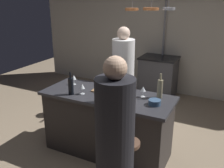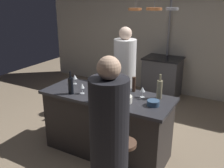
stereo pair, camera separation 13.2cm
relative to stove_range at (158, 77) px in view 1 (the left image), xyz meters
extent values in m
plane|color=gray|center=(0.00, -2.45, -0.45)|extent=(9.00, 9.00, 0.00)
cube|color=beige|center=(0.00, 0.40, 0.85)|extent=(6.40, 0.16, 2.60)
cube|color=#332D2B|center=(0.00, -2.45, -0.02)|extent=(1.72, 0.66, 0.86)
cube|color=#2D2D33|center=(0.00, -2.45, 0.43)|extent=(1.80, 0.72, 0.04)
cube|color=#47474C|center=(0.00, 0.00, -0.02)|extent=(0.76, 0.60, 0.86)
cube|color=black|center=(0.00, 0.00, 0.43)|extent=(0.80, 0.64, 0.03)
cylinder|color=white|center=(-0.13, -1.64, 0.31)|extent=(0.36, 0.36, 1.51)
sphere|color=beige|center=(-0.13, -1.64, 1.16)|extent=(0.21, 0.21, 0.21)
cylinder|color=brown|center=(0.58, -3.07, 0.21)|extent=(0.26, 0.26, 0.04)
cylinder|color=black|center=(0.60, -3.43, 0.30)|extent=(0.36, 0.36, 1.50)
sphere|color=#D8AD8C|center=(0.60, -3.43, 1.15)|extent=(0.21, 0.21, 0.21)
cylinder|color=gray|center=(0.00, 0.25, 0.63)|extent=(0.04, 0.04, 2.15)
cylinder|color=#B26638|center=(-0.30, -0.92, 1.48)|extent=(0.24, 0.24, 0.04)
cylinder|color=gray|center=(-0.30, -0.89, 1.59)|extent=(0.01, 0.01, 0.22)
cylinder|color=#B26638|center=(0.05, -0.90, 1.50)|extent=(0.28, 0.28, 0.04)
cylinder|color=gray|center=(0.05, -0.89, 1.60)|extent=(0.01, 0.01, 0.21)
cylinder|color=gray|center=(0.35, -0.85, 1.50)|extent=(0.21, 0.21, 0.04)
cylinder|color=gray|center=(0.35, -0.89, 1.60)|extent=(0.01, 0.01, 0.20)
cube|color=#997047|center=(-0.09, -2.36, 0.46)|extent=(0.32, 0.22, 0.02)
cylinder|color=#382319|center=(0.28, -2.18, 0.56)|extent=(0.05, 0.05, 0.21)
cylinder|color=#193D23|center=(0.06, -2.69, 0.57)|extent=(0.07, 0.07, 0.24)
cylinder|color=#193D23|center=(0.06, -2.69, 0.73)|extent=(0.03, 0.03, 0.08)
cylinder|color=#143319|center=(0.17, -2.65, 0.57)|extent=(0.07, 0.07, 0.24)
cylinder|color=#143319|center=(0.17, -2.65, 0.73)|extent=(0.03, 0.03, 0.08)
cylinder|color=gray|center=(0.66, -2.24, 0.57)|extent=(0.07, 0.07, 0.24)
cylinder|color=gray|center=(0.66, -2.24, 0.74)|extent=(0.03, 0.03, 0.08)
cylinder|color=black|center=(-0.43, -2.67, 0.57)|extent=(0.07, 0.07, 0.23)
cylinder|color=black|center=(-0.43, -2.67, 0.73)|extent=(0.03, 0.03, 0.08)
cylinder|color=silver|center=(0.46, -2.32, 0.46)|extent=(0.06, 0.06, 0.01)
cylinder|color=silver|center=(0.46, -2.32, 0.50)|extent=(0.01, 0.01, 0.07)
cone|color=silver|center=(0.46, -2.32, 0.57)|extent=(0.07, 0.07, 0.06)
cylinder|color=silver|center=(-0.63, -2.32, 0.46)|extent=(0.06, 0.06, 0.01)
cylinder|color=silver|center=(-0.63, -2.32, 0.50)|extent=(0.01, 0.01, 0.07)
cone|color=silver|center=(-0.63, -2.32, 0.57)|extent=(0.07, 0.07, 0.06)
cylinder|color=silver|center=(-0.30, -2.59, 0.46)|extent=(0.06, 0.06, 0.01)
cylinder|color=silver|center=(-0.30, -2.59, 0.50)|extent=(0.01, 0.01, 0.07)
cone|color=silver|center=(-0.30, -2.59, 0.57)|extent=(0.07, 0.07, 0.06)
cylinder|color=silver|center=(0.33, -2.57, 0.49)|extent=(0.20, 0.20, 0.08)
cylinder|color=#334C6B|center=(0.68, -2.49, 0.49)|extent=(0.15, 0.15, 0.07)
camera|label=1|loc=(1.46, -5.21, 1.71)|focal=40.01mm
camera|label=2|loc=(1.58, -5.15, 1.71)|focal=40.01mm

